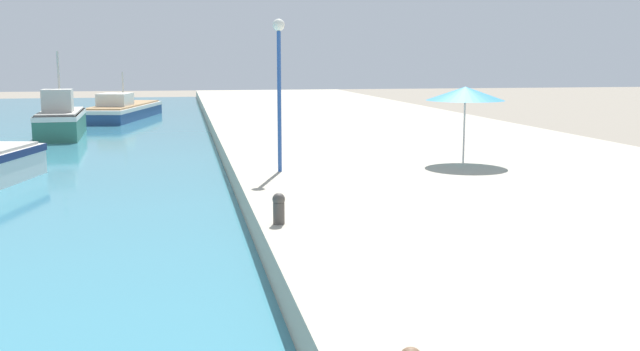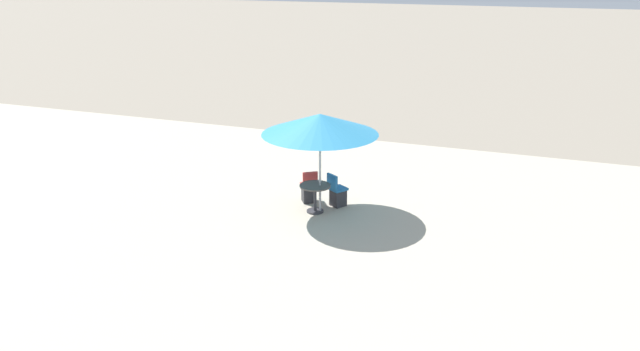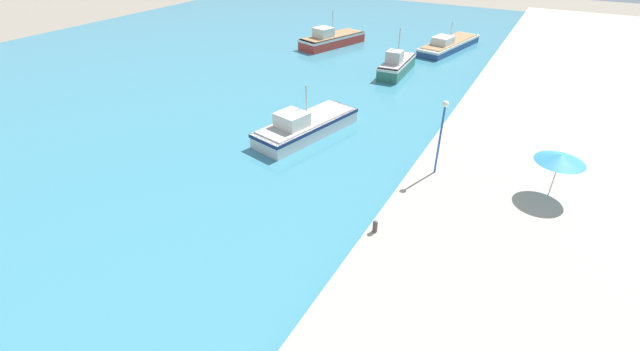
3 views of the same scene
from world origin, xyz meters
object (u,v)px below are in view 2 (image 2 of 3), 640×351
Objects in this scene: cafe_umbrella_pink at (320,124)px; cafe_chair_right at (337,194)px; cafe_table at (315,193)px; cafe_chair_left at (309,191)px.

cafe_chair_right is at bearing -26.80° from cafe_umbrella_pink.
cafe_chair_left is (0.60, 0.41, -0.21)m from cafe_table.
cafe_umbrella_pink is at bearing -80.77° from cafe_chair_left.
cafe_umbrella_pink is 2.17m from cafe_chair_left.
cafe_table is at bearing 108.99° from cafe_umbrella_pink.
cafe_chair_left reaches higher than cafe_table.
cafe_chair_right reaches higher than cafe_table.
cafe_table is (-0.04, 0.12, -1.82)m from cafe_umbrella_pink.
cafe_umbrella_pink is at bearing -82.94° from cafe_chair_right.
cafe_umbrella_pink is 2.12m from cafe_chair_right.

